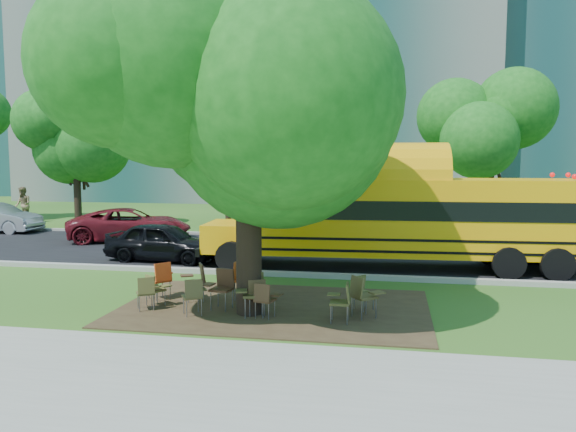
% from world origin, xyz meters
% --- Properties ---
extents(ground, '(160.00, 160.00, 0.00)m').
position_xyz_m(ground, '(0.00, 0.00, 0.00)').
color(ground, '#234E18').
rests_on(ground, ground).
extents(sidewalk, '(60.00, 4.00, 0.04)m').
position_xyz_m(sidewalk, '(0.00, -5.00, 0.02)').
color(sidewalk, gray).
rests_on(sidewalk, ground).
extents(dirt_patch, '(7.00, 4.50, 0.03)m').
position_xyz_m(dirt_patch, '(1.00, -0.50, 0.01)').
color(dirt_patch, '#382819').
rests_on(dirt_patch, ground).
extents(asphalt_road, '(80.00, 8.00, 0.04)m').
position_xyz_m(asphalt_road, '(0.00, 7.00, 0.02)').
color(asphalt_road, black).
rests_on(asphalt_road, ground).
extents(kerb_near, '(80.00, 0.25, 0.14)m').
position_xyz_m(kerb_near, '(0.00, 3.00, 0.07)').
color(kerb_near, gray).
rests_on(kerb_near, ground).
extents(kerb_far, '(80.00, 0.25, 0.14)m').
position_xyz_m(kerb_far, '(0.00, 11.10, 0.07)').
color(kerb_far, gray).
rests_on(kerb_far, ground).
extents(building_main, '(38.00, 16.00, 22.00)m').
position_xyz_m(building_main, '(-8.00, 36.00, 11.00)').
color(building_main, slate).
rests_on(building_main, ground).
extents(bg_tree_0, '(5.20, 5.20, 7.18)m').
position_xyz_m(bg_tree_0, '(-12.00, 13.00, 4.57)').
color(bg_tree_0, black).
rests_on(bg_tree_0, ground).
extents(bg_tree_2, '(4.80, 4.80, 6.62)m').
position_xyz_m(bg_tree_2, '(-5.00, 16.00, 4.21)').
color(bg_tree_2, black).
rests_on(bg_tree_2, ground).
extents(bg_tree_3, '(5.60, 5.60, 7.84)m').
position_xyz_m(bg_tree_3, '(8.00, 14.00, 5.03)').
color(bg_tree_3, black).
rests_on(bg_tree_3, ground).
extents(main_tree, '(7.20, 7.20, 8.73)m').
position_xyz_m(main_tree, '(0.57, -1.10, 5.12)').
color(main_tree, black).
rests_on(main_tree, ground).
extents(school_bus, '(11.64, 3.17, 2.82)m').
position_xyz_m(school_bus, '(4.03, 4.75, 1.63)').
color(school_bus, '#E99D07').
rests_on(school_bus, ground).
extents(chair_0, '(0.53, 0.66, 0.79)m').
position_xyz_m(chair_0, '(-1.77, -1.27, 0.49)').
color(chair_0, '#49451F').
rests_on(chair_0, ground).
extents(chair_1, '(0.65, 0.51, 0.77)m').
position_xyz_m(chair_1, '(-1.74, -0.92, 0.47)').
color(chair_1, brown).
rests_on(chair_1, ground).
extents(chair_2, '(0.55, 0.69, 0.83)m').
position_xyz_m(chair_2, '(-0.58, -1.48, 0.51)').
color(chair_2, brown).
rests_on(chair_2, ground).
extents(chair_3, '(0.68, 0.55, 0.93)m').
position_xyz_m(chair_3, '(-0.15, -0.83, 0.58)').
color(chair_3, '#4C2D1B').
rests_on(chair_3, ground).
extents(chair_4, '(0.59, 0.46, 0.79)m').
position_xyz_m(chair_4, '(1.00, -1.42, 0.49)').
color(chair_4, '#4A2E1A').
rests_on(chair_4, ground).
extents(chair_5, '(0.66, 0.70, 0.96)m').
position_xyz_m(chair_5, '(0.68, -1.27, 0.60)').
color(chair_5, '#44401D').
rests_on(chair_5, ground).
extents(chair_6, '(0.51, 0.56, 0.86)m').
position_xyz_m(chair_6, '(2.64, -1.40, 0.53)').
color(chair_6, '#4B4820').
rests_on(chair_6, ground).
extents(chair_7, '(0.79, 0.63, 0.94)m').
position_xyz_m(chair_7, '(3.04, -1.04, 0.58)').
color(chair_7, '#504422').
rests_on(chair_7, ground).
extents(chair_8, '(0.64, 0.81, 0.94)m').
position_xyz_m(chair_8, '(-1.84, -0.27, 0.58)').
color(chair_8, '#D14316').
rests_on(chair_8, ground).
extents(chair_9, '(0.75, 0.62, 0.92)m').
position_xyz_m(chair_9, '(-0.96, -0.22, 0.57)').
color(chair_9, '#412717').
rests_on(chair_9, ground).
extents(chair_10, '(0.57, 0.69, 0.97)m').
position_xyz_m(chair_10, '(0.10, 0.04, 0.60)').
color(chair_10, '#C24A14').
rests_on(chair_10, ground).
extents(chair_11, '(0.56, 0.67, 0.83)m').
position_xyz_m(chair_11, '(0.76, -1.19, 0.51)').
color(chair_11, '#4E371C').
rests_on(chair_11, ground).
extents(chair_12, '(0.53, 0.67, 0.79)m').
position_xyz_m(chair_12, '(2.99, -0.32, 0.49)').
color(chair_12, brown).
rests_on(chair_12, ground).
extents(black_car, '(3.99, 1.87, 1.32)m').
position_xyz_m(black_car, '(-3.86, 4.62, 0.66)').
color(black_car, black).
rests_on(black_car, ground).
extents(bg_car_red, '(5.47, 3.94, 1.38)m').
position_xyz_m(bg_car_red, '(-7.11, 8.81, 0.69)').
color(bg_car_red, '#5C0F17').
rests_on(bg_car_red, ground).
extents(pedestrian_b, '(1.20, 1.15, 1.95)m').
position_xyz_m(pedestrian_b, '(-15.87, 14.06, 0.98)').
color(pedestrian_b, '#846C4F').
rests_on(pedestrian_b, ground).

